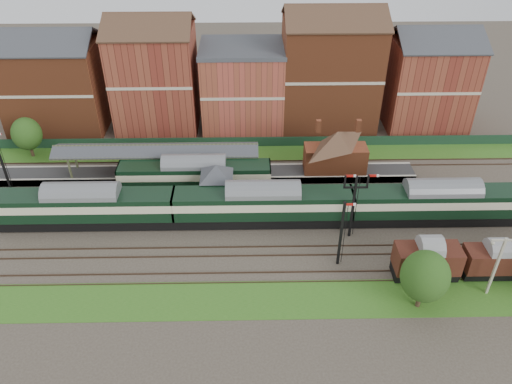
{
  "coord_description": "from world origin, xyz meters",
  "views": [
    {
      "loc": [
        0.7,
        -45.61,
        36.23
      ],
      "look_at": [
        1.59,
        2.0,
        3.0
      ],
      "focal_mm": 35.0,
      "sensor_mm": 36.0,
      "label": 1
    }
  ],
  "objects_px": {
    "dmu_train": "(263,204)",
    "goods_van_a": "(427,260)",
    "signal_box": "(217,185)",
    "semaphore_bracket": "(354,202)",
    "platform_railcar": "(195,175)"
  },
  "relations": [
    {
      "from": "semaphore_bracket",
      "to": "dmu_train",
      "type": "distance_m",
      "value": 10.21
    },
    {
      "from": "semaphore_bracket",
      "to": "goods_van_a",
      "type": "height_order",
      "value": "semaphore_bracket"
    },
    {
      "from": "signal_box",
      "to": "semaphore_bracket",
      "type": "distance_m",
      "value": 16.16
    },
    {
      "from": "signal_box",
      "to": "dmu_train",
      "type": "bearing_deg",
      "value": -31.4
    },
    {
      "from": "semaphore_bracket",
      "to": "goods_van_a",
      "type": "relative_size",
      "value": 1.28
    },
    {
      "from": "signal_box",
      "to": "goods_van_a",
      "type": "bearing_deg",
      "value": -29.71
    },
    {
      "from": "signal_box",
      "to": "semaphore_bracket",
      "type": "height_order",
      "value": "semaphore_bracket"
    },
    {
      "from": "signal_box",
      "to": "platform_railcar",
      "type": "height_order",
      "value": "signal_box"
    },
    {
      "from": "dmu_train",
      "to": "goods_van_a",
      "type": "bearing_deg",
      "value": -29.13
    },
    {
      "from": "semaphore_bracket",
      "to": "dmu_train",
      "type": "height_order",
      "value": "semaphore_bracket"
    },
    {
      "from": "platform_railcar",
      "to": "semaphore_bracket",
      "type": "bearing_deg",
      "value": -26.6
    },
    {
      "from": "goods_van_a",
      "to": "signal_box",
      "type": "bearing_deg",
      "value": 150.29
    },
    {
      "from": "signal_box",
      "to": "goods_van_a",
      "type": "relative_size",
      "value": 0.94
    },
    {
      "from": "semaphore_bracket",
      "to": "platform_railcar",
      "type": "distance_m",
      "value": 20.21
    },
    {
      "from": "signal_box",
      "to": "semaphore_bracket",
      "type": "relative_size",
      "value": 0.73
    }
  ]
}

